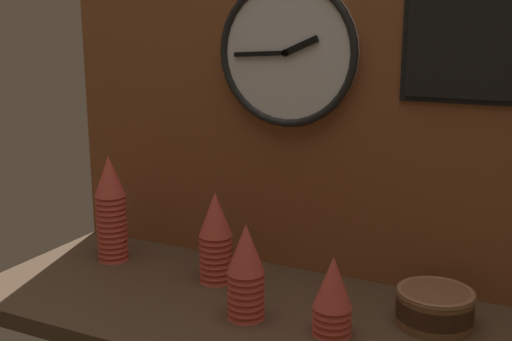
{
  "coord_description": "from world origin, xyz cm",
  "views": [
    {
      "loc": [
        47.89,
        -121.65,
        64.01
      ],
      "look_at": [
        -14.0,
        4.0,
        30.75
      ],
      "focal_mm": 45.0,
      "sensor_mm": 36.0,
      "label": 1
    }
  ],
  "objects": [
    {
      "name": "ground_plane",
      "position": [
        0.0,
        0.0,
        -2.0
      ],
      "size": [
        160.0,
        56.0,
        4.0
      ],
      "primitive_type": "cube",
      "color": "#4C3826"
    },
    {
      "name": "wall_tiled_back",
      "position": [
        0.0,
        26.5,
        52.5
      ],
      "size": [
        160.0,
        3.0,
        105.0
      ],
      "color": "brown",
      "rests_on": "ground_plane"
    },
    {
      "name": "cup_stack_center",
      "position": [
        -11.37,
        -6.25,
        10.78
      ],
      "size": [
        8.31,
        8.31,
        21.56
      ],
      "color": "#DB4C3D",
      "rests_on": "ground_plane"
    },
    {
      "name": "cup_stack_center_right",
      "position": [
        8.07,
        -5.08,
        8.53
      ],
      "size": [
        8.31,
        8.31,
        17.07
      ],
      "color": "#DB4C3D",
      "rests_on": "ground_plane"
    },
    {
      "name": "cup_stack_far_left",
      "position": [
        -59.72,
        8.84,
        14.53
      ],
      "size": [
        8.31,
        8.31,
        29.05
      ],
      "color": "#DB4C3D",
      "rests_on": "ground_plane"
    },
    {
      "name": "cup_stack_center_left",
      "position": [
        -27.22,
        8.3,
        11.53
      ],
      "size": [
        8.31,
        8.31,
        23.06
      ],
      "color": "#DB4C3D",
      "rests_on": "ground_plane"
    },
    {
      "name": "bowl_stack_right",
      "position": [
        26.33,
        8.59,
        4.25
      ],
      "size": [
        16.51,
        16.51,
        7.91
      ],
      "color": "brown",
      "rests_on": "ground_plane"
    },
    {
      "name": "wall_clock",
      "position": [
        -15.22,
        23.47,
        55.9
      ],
      "size": [
        36.42,
        2.7,
        36.42
      ],
      "color": "white"
    }
  ]
}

